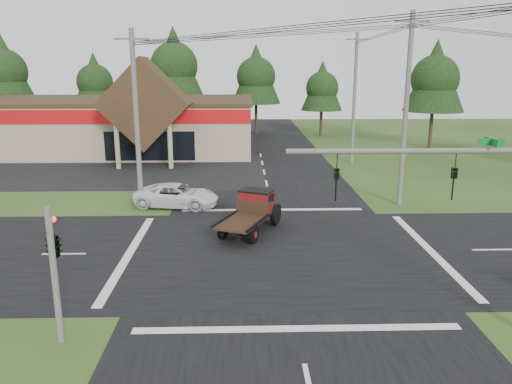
{
  "coord_description": "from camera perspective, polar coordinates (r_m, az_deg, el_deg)",
  "views": [
    {
      "loc": [
        -1.76,
        -21.73,
        8.39
      ],
      "look_at": [
        -1.08,
        2.77,
        2.2
      ],
      "focal_mm": 35.0,
      "sensor_mm": 36.0,
      "label": 1
    }
  ],
  "objects": [
    {
      "name": "utility_pole_ne",
      "position": [
        31.39,
        16.76,
        9.01
      ],
      "size": [
        2.0,
        0.3,
        11.5
      ],
      "color": "#595651",
      "rests_on": "ground"
    },
    {
      "name": "tree_side_ne",
      "position": [
        55.38,
        19.8,
        12.32
      ],
      "size": [
        6.16,
        6.16,
        11.11
      ],
      "color": "#332316",
      "rests_on": "ground"
    },
    {
      "name": "cvs_building",
      "position": [
        53.45,
        -16.84,
        7.55
      ],
      "size": [
        30.4,
        18.2,
        9.19
      ],
      "color": "tan",
      "rests_on": "ground"
    },
    {
      "name": "ground",
      "position": [
        23.36,
        2.87,
        -6.9
      ],
      "size": [
        120.0,
        120.0,
        0.0
      ],
      "primitive_type": "plane",
      "color": "#2A4318",
      "rests_on": "ground"
    },
    {
      "name": "antique_flatbed_truck",
      "position": [
        25.69,
        -0.76,
        -2.45
      ],
      "size": [
        3.74,
        5.34,
        2.09
      ],
      "primitive_type": null,
      "rotation": [
        0.0,
        0.0,
        -0.41
      ],
      "color": "#5C110D",
      "rests_on": "ground"
    },
    {
      "name": "tree_row_a",
      "position": [
        67.88,
        -26.84,
        12.41
      ],
      "size": [
        6.72,
        6.72,
        12.12
      ],
      "color": "#332316",
      "rests_on": "ground"
    },
    {
      "name": "tree_row_e",
      "position": [
        62.54,
        7.57,
        11.9
      ],
      "size": [
        5.04,
        5.04,
        9.09
      ],
      "color": "#332316",
      "rests_on": "ground"
    },
    {
      "name": "tree_row_d",
      "position": [
        63.76,
        0.01,
        13.26
      ],
      "size": [
        6.16,
        6.16,
        11.11
      ],
      "color": "#332316",
      "rests_on": "ground"
    },
    {
      "name": "utility_pole_n",
      "position": [
        44.88,
        11.18,
        10.53
      ],
      "size": [
        2.0,
        0.3,
        11.2
      ],
      "color": "#595651",
      "rests_on": "ground"
    },
    {
      "name": "parking_apron",
      "position": [
        43.34,
        -17.96,
        2.34
      ],
      "size": [
        28.0,
        14.0,
        0.02
      ],
      "primitive_type": "cube",
      "color": "black",
      "rests_on": "ground"
    },
    {
      "name": "traffic_signal_corner",
      "position": [
        16.25,
        -22.25,
        -4.35
      ],
      "size": [
        0.53,
        2.48,
        4.4
      ],
      "color": "#595651",
      "rests_on": "ground"
    },
    {
      "name": "utility_pole_nw",
      "position": [
        30.52,
        -13.51,
        8.14
      ],
      "size": [
        2.0,
        0.3,
        10.5
      ],
      "color": "#595651",
      "rests_on": "ground"
    },
    {
      "name": "tree_row_b",
      "position": [
        66.31,
        -17.95,
        12.05
      ],
      "size": [
        5.6,
        5.6,
        10.1
      ],
      "color": "#332316",
      "rests_on": "ground"
    },
    {
      "name": "tree_row_c",
      "position": [
        63.27,
        -9.35,
        14.29
      ],
      "size": [
        7.28,
        7.28,
        13.13
      ],
      "color": "#332316",
      "rests_on": "ground"
    },
    {
      "name": "white_pickup",
      "position": [
        30.93,
        -9.05,
        -0.39
      ],
      "size": [
        5.42,
        3.18,
        1.42
      ],
      "primitive_type": "imported",
      "rotation": [
        0.0,
        0.0,
        1.4
      ],
      "color": "white",
      "rests_on": "ground"
    },
    {
      "name": "road_ns",
      "position": [
        23.35,
        2.87,
        -6.87
      ],
      "size": [
        12.0,
        120.0,
        0.02
      ],
      "primitive_type": "cube",
      "color": "black",
      "rests_on": "ground"
    },
    {
      "name": "traffic_signal_mast",
      "position": [
        16.6,
        25.64,
        -1.08
      ],
      "size": [
        8.12,
        0.24,
        7.0
      ],
      "color": "#595651",
      "rests_on": "ground"
    },
    {
      "name": "road_ew",
      "position": [
        23.35,
        2.87,
        -6.87
      ],
      "size": [
        120.0,
        12.0,
        0.02
      ],
      "primitive_type": "cube",
      "color": "black",
      "rests_on": "ground"
    }
  ]
}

